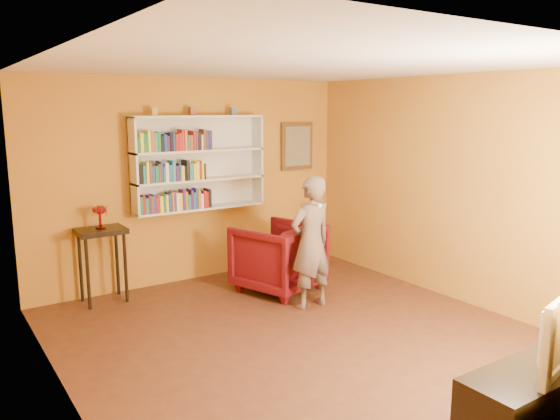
% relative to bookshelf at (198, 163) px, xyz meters
% --- Properties ---
extents(room_shell, '(5.30, 5.80, 2.88)m').
position_rel_bookshelf_xyz_m(room_shell, '(0.00, -2.41, -0.58)').
color(room_shell, '#4A2818').
rests_on(room_shell, ground).
extents(bookshelf, '(1.80, 0.29, 1.23)m').
position_rel_bookshelf_xyz_m(bookshelf, '(0.00, 0.00, 0.00)').
color(bookshelf, silver).
rests_on(bookshelf, room_shell).
extents(books_row_lower, '(0.96, 0.19, 0.27)m').
position_rel_bookshelf_xyz_m(books_row_lower, '(-0.37, -0.11, -0.47)').
color(books_row_lower, '#1D824C').
rests_on(books_row_lower, bookshelf).
extents(books_row_middle, '(0.89, 0.19, 0.26)m').
position_rel_bookshelf_xyz_m(books_row_middle, '(-0.42, -0.11, -0.09)').
color(books_row_middle, black).
rests_on(books_row_middle, bookshelf).
extents(books_row_upper, '(0.99, 0.19, 0.27)m').
position_rel_bookshelf_xyz_m(books_row_upper, '(-0.37, -0.11, 0.30)').
color(books_row_upper, '#1D824C').
rests_on(books_row_upper, bookshelf).
extents(ornament_left, '(0.07, 0.07, 0.10)m').
position_rel_bookshelf_xyz_m(ornament_left, '(-0.59, -0.06, 0.67)').
color(ornament_left, gold).
rests_on(ornament_left, bookshelf).
extents(ornament_centre, '(0.08, 0.08, 0.11)m').
position_rel_bookshelf_xyz_m(ornament_centre, '(-0.08, -0.06, 0.67)').
color(ornament_centre, brown).
rests_on(ornament_centre, bookshelf).
extents(ornament_right, '(0.07, 0.07, 0.10)m').
position_rel_bookshelf_xyz_m(ornament_right, '(0.51, -0.06, 0.67)').
color(ornament_right, slate).
rests_on(ornament_right, bookshelf).
extents(framed_painting, '(0.55, 0.05, 0.70)m').
position_rel_bookshelf_xyz_m(framed_painting, '(1.65, 0.05, 0.16)').
color(framed_painting, '#563718').
rests_on(framed_painting, room_shell).
extents(console_table, '(0.55, 0.42, 0.90)m').
position_rel_bookshelf_xyz_m(console_table, '(-1.35, -0.16, -0.85)').
color(console_table, black).
rests_on(console_table, ground).
extents(ruby_lustre, '(0.17, 0.17, 0.28)m').
position_rel_bookshelf_xyz_m(ruby_lustre, '(-1.35, -0.16, -0.49)').
color(ruby_lustre, maroon).
rests_on(ruby_lustre, console_table).
extents(armchair, '(1.18, 1.20, 0.87)m').
position_rel_bookshelf_xyz_m(armchair, '(0.63, -0.98, -1.16)').
color(armchair, '#4A050F').
rests_on(armchair, ground).
extents(person, '(0.59, 0.40, 1.55)m').
position_rel_bookshelf_xyz_m(person, '(0.61, -1.69, -0.82)').
color(person, brown).
rests_on(person, ground).
extents(game_remote, '(0.04, 0.15, 0.04)m').
position_rel_bookshelf_xyz_m(game_remote, '(0.45, -1.98, -0.31)').
color(game_remote, white).
rests_on(game_remote, person).
extents(tv_cabinet, '(1.51, 0.45, 0.54)m').
position_rel_bookshelf_xyz_m(tv_cabinet, '(0.47, -4.66, -1.32)').
color(tv_cabinet, black).
rests_on(tv_cabinet, ground).
extents(television, '(0.97, 0.34, 0.56)m').
position_rel_bookshelf_xyz_m(television, '(0.47, -4.66, -0.78)').
color(television, black).
rests_on(television, tv_cabinet).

